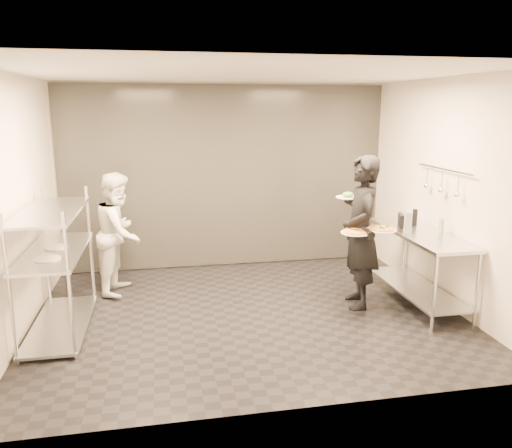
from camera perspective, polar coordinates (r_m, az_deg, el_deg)
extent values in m
cube|color=black|center=(6.13, -0.86, -10.21)|extent=(5.00, 4.00, 0.00)
cube|color=silver|center=(5.64, -0.96, 16.89)|extent=(5.00, 4.00, 0.00)
cube|color=beige|center=(7.68, -3.47, 5.41)|extent=(5.00, 0.00, 2.80)
cube|color=beige|center=(3.82, 4.24, -2.58)|extent=(5.00, 0.00, 2.80)
cube|color=beige|center=(5.85, -25.82, 1.66)|extent=(0.00, 4.00, 2.80)
cube|color=beige|center=(6.62, 20.98, 3.31)|extent=(0.00, 4.00, 2.80)
cube|color=white|center=(7.65, -3.44, 5.38)|extent=(4.90, 0.04, 2.74)
cylinder|color=silver|center=(5.27, -26.37, -6.89)|extent=(0.04, 0.04, 1.50)
cylinder|color=silver|center=(6.70, -22.97, -2.46)|extent=(0.04, 0.04, 1.50)
cylinder|color=silver|center=(5.15, -20.54, -6.80)|extent=(0.04, 0.04, 1.50)
cylinder|color=silver|center=(6.60, -18.39, -2.30)|extent=(0.04, 0.04, 1.50)
cube|color=#B6BBC0|center=(6.15, -21.35, -10.58)|extent=(0.60, 1.60, 0.03)
cube|color=#B6BBC0|center=(5.88, -22.04, -2.95)|extent=(0.60, 1.60, 0.03)
cube|color=#B6BBC0|center=(5.78, -22.42, 1.35)|extent=(0.60, 1.60, 0.03)
cylinder|color=silver|center=(5.54, -22.74, -3.69)|extent=(0.26, 0.26, 0.01)
cylinder|color=silver|center=(5.97, -21.88, -2.46)|extent=(0.26, 0.26, 0.01)
cylinder|color=silver|center=(5.85, 19.71, -7.47)|extent=(0.04, 0.04, 0.90)
cylinder|color=silver|center=(7.30, 12.97, -2.95)|extent=(0.04, 0.04, 0.90)
cylinder|color=silver|center=(6.12, 23.95, -6.93)|extent=(0.04, 0.04, 0.90)
cylinder|color=silver|center=(7.52, 16.60, -2.69)|extent=(0.04, 0.04, 0.90)
cube|color=#B6BBC0|center=(6.76, 17.80, -6.96)|extent=(0.57, 1.71, 0.03)
cube|color=#B6BBC0|center=(6.56, 18.24, -1.04)|extent=(0.60, 1.80, 0.04)
cylinder|color=silver|center=(6.55, 20.74, 5.89)|extent=(0.02, 1.20, 0.02)
cylinder|color=silver|center=(6.26, 22.14, 4.27)|extent=(0.01, 0.01, 0.22)
sphere|color=silver|center=(6.28, 22.04, 3.10)|extent=(0.07, 0.07, 0.07)
cylinder|color=silver|center=(6.55, 20.50, 4.76)|extent=(0.01, 0.01, 0.22)
sphere|color=silver|center=(6.57, 20.41, 3.64)|extent=(0.07, 0.07, 0.07)
cylinder|color=silver|center=(6.85, 19.00, 5.21)|extent=(0.01, 0.01, 0.22)
sphere|color=silver|center=(6.87, 18.92, 4.14)|extent=(0.07, 0.07, 0.07)
imported|color=black|center=(6.23, 11.87, -0.97)|extent=(0.54, 0.74, 1.88)
imported|color=white|center=(6.87, -15.35, -1.00)|extent=(0.77, 0.90, 1.62)
cylinder|color=silver|center=(5.97, 11.28, -1.00)|extent=(0.34, 0.34, 0.01)
cylinder|color=#CC8449|center=(5.97, 11.29, -0.89)|extent=(0.30, 0.30, 0.02)
cylinder|color=#AE3F17|center=(5.97, 11.29, -0.79)|extent=(0.27, 0.27, 0.01)
sphere|color=#185B14|center=(5.97, 11.29, -0.72)|extent=(0.04, 0.04, 0.04)
cylinder|color=silver|center=(6.03, 14.12, -0.63)|extent=(0.35, 0.35, 0.01)
cylinder|color=#CC8449|center=(6.03, 14.13, -0.52)|extent=(0.31, 0.31, 0.02)
cylinder|color=#AE3F17|center=(6.03, 14.13, -0.43)|extent=(0.27, 0.27, 0.01)
sphere|color=#185B14|center=(6.03, 14.14, -0.36)|extent=(0.04, 0.04, 0.04)
cylinder|color=silver|center=(6.35, 10.46, 3.02)|extent=(0.30, 0.30, 0.01)
ellipsoid|color=#28691A|center=(6.34, 10.47, 3.33)|extent=(0.13, 0.13, 0.07)
cube|color=black|center=(6.73, 16.22, 0.38)|extent=(0.12, 0.24, 0.17)
cylinder|color=gray|center=(6.42, 17.04, 0.14)|extent=(0.07, 0.07, 0.26)
cylinder|color=gray|center=(6.47, 20.40, -0.30)|extent=(0.06, 0.06, 0.20)
cylinder|color=black|center=(6.86, 17.70, 0.72)|extent=(0.06, 0.06, 0.22)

